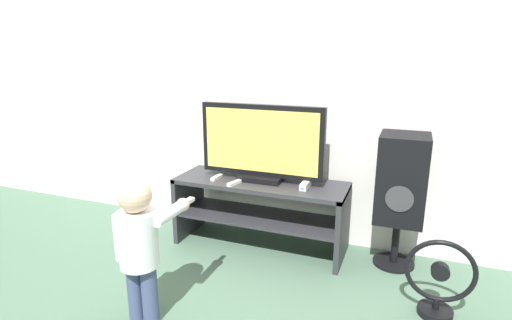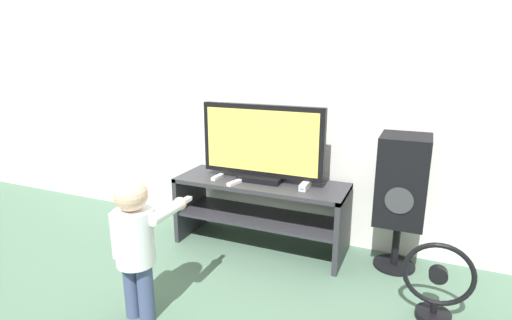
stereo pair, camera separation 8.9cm
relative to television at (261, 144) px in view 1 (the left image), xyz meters
name	(u,v)px [view 1 (the left image)]	position (x,y,z in m)	size (l,w,h in m)	color
ground_plane	(249,258)	(0.00, -0.24, -0.79)	(16.00, 16.00, 0.00)	#4C6B56
wall_back	(275,71)	(0.00, 0.28, 0.51)	(10.00, 0.06, 2.60)	silver
tv_stand	(260,203)	(0.00, -0.02, -0.45)	(1.27, 0.44, 0.52)	#2D2D33
television	(261,144)	(0.00, 0.00, 0.00)	(0.92, 0.20, 0.56)	black
game_console	(305,185)	(0.35, -0.05, -0.25)	(0.05, 0.16, 0.04)	white
remote_primary	(217,177)	(-0.32, -0.09, -0.26)	(0.04, 0.13, 0.03)	white
remote_secondary	(234,183)	(-0.15, -0.16, -0.26)	(0.07, 0.13, 0.03)	white
child	(140,239)	(-0.28, -1.07, -0.31)	(0.31, 0.46, 0.81)	#3F4C72
speaker_tower	(401,181)	(0.97, 0.06, -0.18)	(0.31, 0.34, 0.92)	black
floor_fan	(439,282)	(1.22, -0.44, -0.59)	(0.37, 0.19, 0.46)	black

